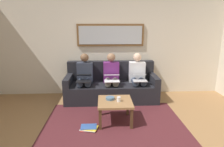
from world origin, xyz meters
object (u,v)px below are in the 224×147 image
at_px(laptop_white, 112,78).
at_px(person_left, 138,75).
at_px(person_right, 85,76).
at_px(laptop_black, 84,78).
at_px(couch, 111,86).
at_px(coffee_table, 115,104).
at_px(bowl, 110,98).
at_px(laptop_silver, 139,77).
at_px(magazine_stack, 89,128).
at_px(framed_mirror, 111,35).
at_px(cup, 119,99).
at_px(person_middle, 111,76).

bearing_deg(laptop_white, person_left, -158.94).
bearing_deg(person_right, laptop_black, 90.00).
xyz_separation_m(couch, laptop_white, (0.00, 0.32, 0.32)).
height_order(coffee_table, bowl, bowl).
distance_m(couch, laptop_silver, 0.78).
bearing_deg(magazine_stack, coffee_table, -151.43).
height_order(framed_mirror, person_left, framed_mirror).
xyz_separation_m(cup, laptop_black, (0.73, -0.95, 0.16)).
distance_m(coffee_table, laptop_white, 0.94).
relative_size(laptop_silver, magazine_stack, 1.03).
relative_size(coffee_table, magazine_stack, 1.90).
distance_m(cup, laptop_black, 1.20).
relative_size(framed_mirror, magazine_stack, 5.06).
xyz_separation_m(person_left, laptop_silver, (0.00, 0.25, 0.02)).
relative_size(person_left, laptop_silver, 3.31).
bearing_deg(laptop_silver, person_right, -10.84).
height_order(laptop_white, magazine_stack, laptop_white).
bearing_deg(magazine_stack, couch, -107.35).
distance_m(framed_mirror, laptop_black, 1.32).
distance_m(person_left, person_middle, 0.64).
distance_m(person_left, laptop_white, 0.69).
distance_m(laptop_silver, magazine_stack, 1.71).
bearing_deg(person_left, bowl, 56.51).
relative_size(laptop_silver, person_right, 0.30).
height_order(laptop_white, laptop_black, laptop_black).
height_order(cup, laptop_silver, laptop_silver).
bearing_deg(cup, person_middle, -85.86).
relative_size(framed_mirror, laptop_black, 4.58).
distance_m(framed_mirror, magazine_stack, 2.46).
distance_m(couch, laptop_white, 0.45).
bearing_deg(person_middle, bowl, 86.25).
relative_size(coffee_table, cup, 7.07).
distance_m(laptop_white, person_right, 0.69).
bearing_deg(laptop_silver, coffee_table, 55.52).
bearing_deg(person_left, laptop_silver, 90.00).
bearing_deg(person_left, laptop_black, 10.36).
xyz_separation_m(coffee_table, bowl, (0.09, -0.08, 0.09)).
xyz_separation_m(couch, person_middle, (0.00, 0.07, 0.30)).
xyz_separation_m(person_left, laptop_black, (1.28, 0.23, 0.02)).
xyz_separation_m(person_middle, laptop_black, (0.64, 0.23, 0.02)).
relative_size(laptop_silver, person_middle, 0.30).
distance_m(coffee_table, cup, 0.13).
height_order(cup, person_left, person_left).
height_order(couch, magazine_stack, couch).
bearing_deg(magazine_stack, person_middle, -108.14).
bearing_deg(person_right, bowl, 117.94).
height_order(framed_mirror, bowl, framed_mirror).
height_order(person_right, magazine_stack, person_right).
bearing_deg(person_right, magazine_stack, 97.18).
height_order(coffee_table, cup, cup).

